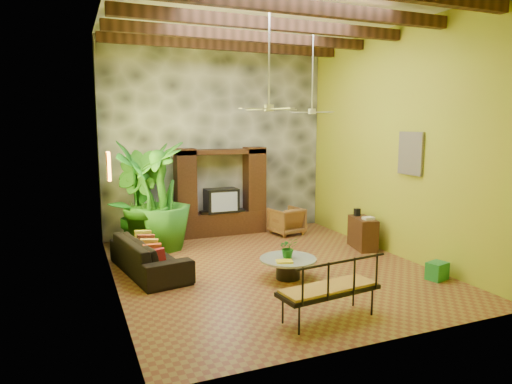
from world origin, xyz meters
name	(u,v)px	position (x,y,z in m)	size (l,w,h in m)	color
ground	(269,268)	(0.00, 0.00, 0.00)	(7.00, 7.00, 0.00)	brown
ceiling	(270,12)	(0.00, 0.00, 5.00)	(6.00, 7.00, 0.02)	silver
back_wall	(216,140)	(0.00, 3.50, 2.50)	(6.00, 0.02, 5.00)	#A4B328
left_wall	(110,148)	(-3.00, 0.00, 2.50)	(0.02, 7.00, 5.00)	#A4B328
right_wall	(394,143)	(3.00, 0.00, 2.50)	(0.02, 7.00, 5.00)	#A4B328
stone_accent_wall	(217,140)	(0.00, 3.44, 2.50)	(5.98, 0.10, 4.98)	#383B40
ceiling_beams	(270,24)	(0.00, 0.00, 4.78)	(5.95, 5.36, 0.22)	#3E2113
entertainment_center	(221,199)	(0.00, 3.14, 0.97)	(2.40, 0.55, 2.30)	black
ceiling_fan_front	(269,97)	(-0.20, -0.40, 3.40)	(1.28, 1.28, 1.86)	silver
ceiling_fan_back	(312,102)	(1.60, 1.20, 3.40)	(1.28, 1.28, 1.86)	silver
wall_art_mask	(109,166)	(-2.96, 1.00, 2.10)	(0.06, 0.32, 0.55)	gold
wall_art_painting	(411,153)	(2.96, -0.60, 2.30)	(0.06, 0.70, 0.90)	#27698F
sofa	(149,255)	(-2.30, 0.66, 0.34)	(2.35, 0.92, 0.69)	black
wicker_armchair	(286,221)	(1.61, 2.50, 0.36)	(0.77, 0.79, 0.72)	brown
tall_plant_a	(136,195)	(-2.26, 2.57, 1.27)	(1.34, 0.90, 2.54)	#195F1E
tall_plant_b	(142,201)	(-2.16, 2.38, 1.15)	(1.27, 1.02, 2.31)	#1E5616
tall_plant_c	(161,196)	(-1.74, 2.31, 1.26)	(1.41, 1.41, 2.51)	#266B1C
coffee_table	(288,265)	(0.07, -0.72, 0.26)	(1.07, 1.07, 0.40)	black
centerpiece_plant	(288,248)	(0.08, -0.69, 0.59)	(0.35, 0.30, 0.39)	#1B681E
yellow_tray	(284,261)	(-0.11, -0.93, 0.42)	(0.30, 0.21, 0.03)	yellow
iron_bench	(331,287)	(-0.19, -2.67, 0.53)	(1.64, 0.76, 0.57)	black
side_console	(363,233)	(2.65, 0.54, 0.37)	(0.41, 0.91, 0.73)	#321810
green_bin	(437,271)	(2.65, -1.83, 0.17)	(0.38, 0.28, 0.33)	#1D6F21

